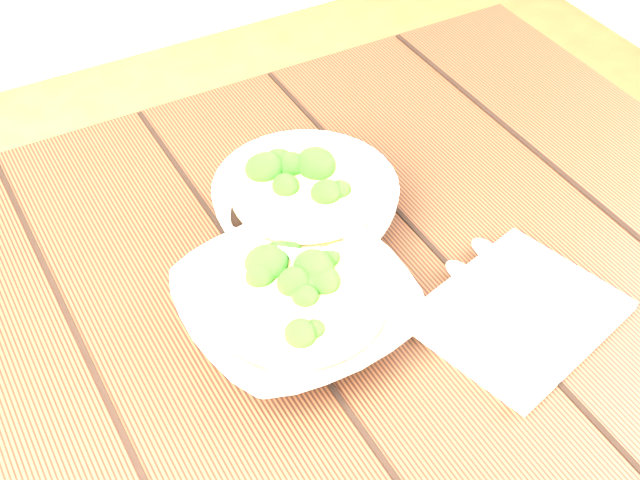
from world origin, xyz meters
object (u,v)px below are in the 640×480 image
table (288,360)px  napkin (519,314)px  soup_bowl_back (306,206)px  soup_bowl_front (297,307)px  trivet (270,219)px

table → napkin: 0.28m
soup_bowl_back → napkin: (0.13, -0.23, -0.03)m
table → soup_bowl_front: 0.16m
table → trivet: 0.17m
napkin → soup_bowl_front: bearing=139.1°
table → napkin: bearing=-37.8°
trivet → soup_bowl_back: bearing=-31.6°
table → soup_bowl_back: 0.19m
trivet → table: bearing=-107.9°
trivet → napkin: 0.30m
soup_bowl_back → napkin: bearing=-60.5°
soup_bowl_front → napkin: size_ratio=1.23×
trivet → napkin: trivet is taller
soup_bowl_front → trivet: size_ratio=2.28×
napkin → trivet: bearing=108.0°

